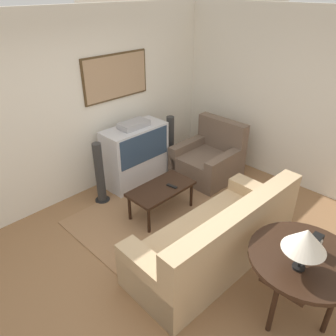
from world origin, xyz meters
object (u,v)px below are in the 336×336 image
Objects in this scene: couch at (217,240)px; speaker_tower_left at (100,175)px; tv at (135,154)px; table_lamp at (306,240)px; mantel_clock at (315,244)px; armchair at (209,160)px; console_table at (304,262)px; speaker_tower_right at (170,144)px; coffee_table at (161,190)px.

couch is 2.25× the size of speaker_tower_left.
table_lamp is at bearing -103.06° from tv.
couch is (-0.52, -2.06, -0.19)m from tv.
speaker_tower_left reaches higher than mantel_clock.
couch is 1.26m from table_lamp.
speaker_tower_left is at bearing 96.41° from mantel_clock.
speaker_tower_left is at bearing -111.19° from armchair.
speaker_tower_right is at bearing 66.78° from console_table.
armchair is at bearing 58.79° from mantel_clock.
couch is 12.80× the size of mantel_clock.
armchair is at bearing -21.16° from speaker_tower_left.
armchair is 0.98× the size of speaker_tower_right.
coffee_table is 0.93× the size of console_table.
couch is at bearing -83.51° from speaker_tower_left.
couch reaches higher than coffee_table.
armchair is 1.88m from speaker_tower_left.
console_table is 5.99× the size of mantel_clock.
speaker_tower_right reaches higher than console_table.
speaker_tower_left is (-1.74, 0.67, 0.16)m from armchair.
speaker_tower_left is at bearing -81.48° from couch.
armchair is at bearing -136.77° from couch.
table_lamp reaches higher than armchair.
couch is at bearing -122.20° from speaker_tower_right.
tv is 0.75m from speaker_tower_right.
speaker_tower_left is at bearing 115.91° from coffee_table.
table_lamp is at bearing -89.33° from speaker_tower_left.
speaker_tower_left is (-0.23, 2.00, 0.14)m from couch.
tv is 0.49× the size of couch.
armchair is at bearing 56.38° from console_table.
armchair is at bearing 8.29° from coffee_table.
table_lamp reaches higher than speaker_tower_right.
tv is 1.13× the size of coffee_table.
mantel_clock is at bearing -31.24° from armchair.
coffee_table is 2.18m from mantel_clock.
tv reaches higher than speaker_tower_right.
speaker_tower_right reaches higher than mantel_clock.
speaker_tower_right is at bearing 64.13° from table_lamp.
speaker_tower_left is at bearing 94.00° from console_table.
table_lamp is 0.38m from mantel_clock.
armchair is 5.54× the size of mantel_clock.
tv is 1.26m from armchair.
table_lamp reaches higher than console_table.
mantel_clock reaches higher than coffee_table.
mantel_clock is at bearing 98.27° from couch.
console_table is at bearing -86.00° from speaker_tower_left.
couch reaches higher than console_table.
coffee_table is at bearing -140.89° from speaker_tower_right.
table_lamp is (-0.39, -2.13, 0.68)m from coffee_table.
tv is at bearing 82.41° from mantel_clock.
console_table is (-0.02, -0.98, 0.36)m from couch.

